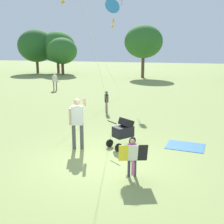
% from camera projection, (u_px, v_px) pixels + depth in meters
% --- Properties ---
extents(ground_plane, '(120.00, 120.00, 0.00)m').
position_uv_depth(ground_plane, '(105.00, 161.00, 8.34)').
color(ground_plane, '#849351').
extents(treeline_distant, '(45.16, 6.83, 6.44)m').
position_uv_depth(treeline_distant, '(206.00, 44.00, 30.14)').
color(treeline_distant, brown).
rests_on(treeline_distant, ground).
extents(child_with_butterfly_kite, '(0.75, 0.48, 1.05)m').
position_uv_depth(child_with_butterfly_kite, '(132.00, 154.00, 7.15)').
color(child_with_butterfly_kite, '#33384C').
rests_on(child_with_butterfly_kite, ground).
extents(person_adult_flyer, '(0.56, 0.64, 1.80)m').
position_uv_depth(person_adult_flyer, '(77.00, 119.00, 9.13)').
color(person_adult_flyer, '#4C4C51').
rests_on(person_adult_flyer, ground).
extents(stroller, '(0.90, 1.04, 1.03)m').
position_uv_depth(stroller, '(124.00, 130.00, 9.38)').
color(stroller, black).
rests_on(stroller, ground).
extents(kite_adult_black, '(0.67, 2.97, 5.23)m').
position_uv_depth(kite_adult_black, '(112.00, 7.00, 10.81)').
color(kite_adult_black, blue).
rests_on(kite_adult_black, ground).
extents(person_sitting_far, '(0.26, 0.33, 1.16)m').
position_uv_depth(person_sitting_far, '(107.00, 100.00, 14.48)').
color(person_sitting_far, '#7F705B').
rests_on(person_sitting_far, ground).
extents(person_couple_left, '(0.37, 0.33, 1.39)m').
position_uv_depth(person_couple_left, '(55.00, 80.00, 22.27)').
color(person_couple_left, '#7F705B').
rests_on(person_couple_left, ground).
extents(picnic_blanket, '(1.33, 1.05, 0.02)m').
position_uv_depth(picnic_blanket, '(185.00, 146.00, 9.57)').
color(picnic_blanket, '#3366B2').
rests_on(picnic_blanket, ground).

